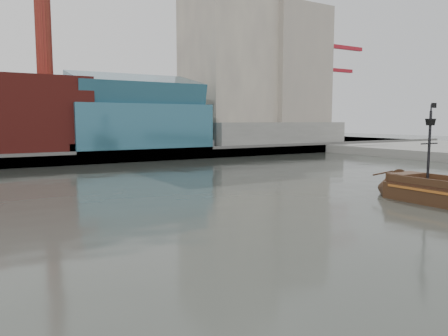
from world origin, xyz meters
TOP-DOWN VIEW (x-y plane):
  - ground at (0.00, 0.00)m, footprint 400.00×400.00m
  - promenade_far at (0.00, 92.00)m, footprint 220.00×60.00m
  - seawall at (0.00, 62.50)m, footprint 220.00×1.00m
  - skyline at (5.21, 84.56)m, footprint 149.00×45.00m
  - crane_a at (78.63, 82.00)m, footprint 22.50×4.00m
  - crane_b at (88.23, 92.00)m, footprint 19.10×4.00m
  - pirate_ship at (17.99, 2.18)m, footprint 5.01×14.93m

SIDE VIEW (x-z plane):
  - ground at x=0.00m, z-range 0.00..0.00m
  - promenade_far at x=0.00m, z-range 0.00..2.00m
  - pirate_ship at x=17.99m, z-range -4.55..6.56m
  - seawall at x=0.00m, z-range 0.00..2.60m
  - crane_b at x=88.23m, z-range 2.45..28.70m
  - crane_a at x=78.63m, z-range 2.99..35.24m
  - skyline at x=5.21m, z-range -6.45..55.55m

